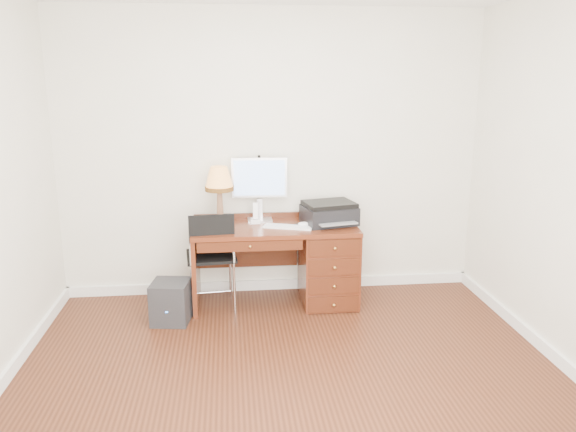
{
  "coord_description": "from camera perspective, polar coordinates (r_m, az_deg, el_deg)",
  "views": [
    {
      "loc": [
        -0.4,
        -3.54,
        2.1
      ],
      "look_at": [
        0.1,
        1.2,
        0.89
      ],
      "focal_mm": 35.0,
      "sensor_mm": 36.0,
      "label": 1
    }
  ],
  "objects": [
    {
      "name": "pen_cup",
      "position": [
        5.39,
        2.4,
        0.23
      ],
      "size": [
        0.08,
        0.08,
        0.1
      ],
      "primitive_type": "cylinder",
      "color": "black",
      "rests_on": "desk"
    },
    {
      "name": "leg_lamp",
      "position": [
        5.14,
        -7.0,
        3.41
      ],
      "size": [
        0.26,
        0.26,
        0.54
      ],
      "color": "black",
      "rests_on": "desk"
    },
    {
      "name": "phone",
      "position": [
        5.23,
        -3.32,
        -0.11
      ],
      "size": [
        0.09,
        0.09,
        0.19
      ],
      "rotation": [
        0.0,
        0.0,
        -0.02
      ],
      "color": "white",
      "rests_on": "desk"
    },
    {
      "name": "chair",
      "position": [
        5.07,
        -7.85,
        -3.53
      ],
      "size": [
        0.47,
        0.48,
        0.93
      ],
      "rotation": [
        0.0,
        0.0,
        0.09
      ],
      "color": "black",
      "rests_on": "ground"
    },
    {
      "name": "mouse_pad",
      "position": [
        5.1,
        1.59,
        -0.97
      ],
      "size": [
        0.23,
        0.23,
        0.05
      ],
      "color": "black",
      "rests_on": "desk"
    },
    {
      "name": "desk",
      "position": [
        5.27,
        2.17,
        -4.44
      ],
      "size": [
        1.5,
        0.67,
        0.75
      ],
      "color": "#5D2513",
      "rests_on": "ground"
    },
    {
      "name": "monitor",
      "position": [
        5.27,
        -2.93,
        3.56
      ],
      "size": [
        0.52,
        0.17,
        0.6
      ],
      "rotation": [
        0.0,
        0.0,
        -0.04
      ],
      "color": "silver",
      "rests_on": "desk"
    },
    {
      "name": "printer",
      "position": [
        5.2,
        4.19,
        0.31
      ],
      "size": [
        0.53,
        0.45,
        0.21
      ],
      "rotation": [
        0.0,
        0.0,
        0.22
      ],
      "color": "black",
      "rests_on": "desk"
    },
    {
      "name": "ground",
      "position": [
        4.13,
        0.38,
        -16.27
      ],
      "size": [
        4.0,
        4.0,
        0.0
      ],
      "primitive_type": "plane",
      "color": "#36180C",
      "rests_on": "ground"
    },
    {
      "name": "keyboard",
      "position": [
        5.07,
        0.01,
        -1.11
      ],
      "size": [
        0.46,
        0.26,
        0.02
      ],
      "primitive_type": "cube",
      "rotation": [
        0.0,
        0.0,
        -0.32
      ],
      "color": "white",
      "rests_on": "desk"
    },
    {
      "name": "room_shell",
      "position": [
        4.66,
        -0.5,
        -11.83
      ],
      "size": [
        4.0,
        4.0,
        4.0
      ],
      "color": "silver",
      "rests_on": "ground"
    },
    {
      "name": "equipment_box",
      "position": [
        5.02,
        -11.8,
        -8.53
      ],
      "size": [
        0.35,
        0.35,
        0.36
      ],
      "primitive_type": "cube",
      "rotation": [
        0.0,
        0.0,
        -0.15
      ],
      "color": "black",
      "rests_on": "ground"
    }
  ]
}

